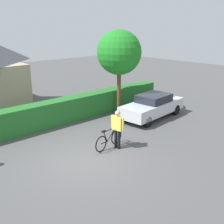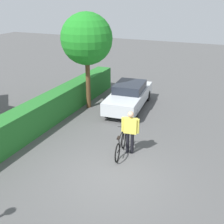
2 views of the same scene
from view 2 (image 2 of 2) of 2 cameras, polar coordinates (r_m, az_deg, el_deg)
ground_plane at (r=9.98m, az=-0.09°, el=-12.80°), size 60.00×60.00×0.00m
hedge_row at (r=11.93m, az=-20.51°, el=-4.37°), size 18.40×0.90×1.32m
parked_car_near at (r=15.38m, az=3.40°, el=3.28°), size 4.46×2.00×1.38m
bicycle at (r=11.06m, az=1.73°, el=-6.56°), size 1.77×0.50×0.92m
person_rider at (r=10.89m, az=3.63°, el=-3.36°), size 0.26×0.69×1.74m
tree_kerbside at (r=14.85m, az=-5.04°, el=14.17°), size 2.61×2.61×4.96m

